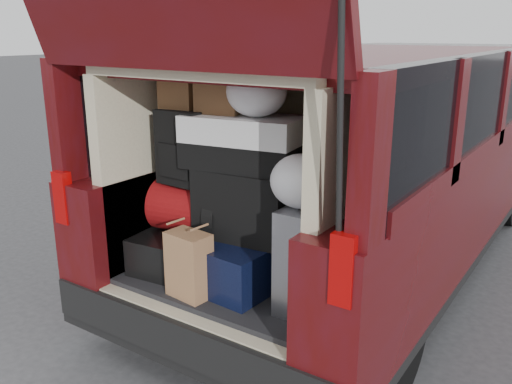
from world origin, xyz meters
TOP-DOWN VIEW (x-y plane):
  - ground at (0.00, 0.00)m, footprint 80.00×80.00m
  - minivan at (0.00, 1.86)m, footprint 1.90×5.35m
  - load_floor at (0.00, 0.28)m, footprint 1.24×1.05m
  - black_hardshell at (-0.41, 0.12)m, footprint 0.45×0.59m
  - navy_hardshell at (0.02, 0.16)m, footprint 0.54×0.64m
  - silver_roller at (0.49, 0.10)m, footprint 0.23×0.36m
  - kraft_bag at (-0.10, -0.15)m, footprint 0.25×0.17m
  - red_duffel at (-0.33, 0.16)m, footprint 0.51×0.38m
  - black_soft_case at (0.03, 0.20)m, footprint 0.56×0.37m
  - backpack at (-0.35, 0.13)m, footprint 0.30×0.19m
  - twotone_duffel at (0.00, 0.21)m, footprint 0.68×0.42m
  - grocery_sack_lower at (-0.41, 0.19)m, footprint 0.23×0.20m
  - grocery_sack_upper at (-0.15, 0.23)m, footprint 0.28×0.24m
  - plastic_bag_center at (0.09, 0.20)m, footprint 0.34×0.32m
  - plastic_bag_right at (0.44, 0.06)m, footprint 0.33×0.31m

SIDE VIEW (x-z plane):
  - ground at x=0.00m, z-range 0.00..0.00m
  - load_floor at x=0.00m, z-range 0.00..0.55m
  - black_hardshell at x=-0.41m, z-range 0.55..0.77m
  - navy_hardshell at x=0.02m, z-range 0.55..0.81m
  - kraft_bag at x=-0.10m, z-range 0.55..0.91m
  - silver_roller at x=0.49m, z-range 0.55..1.09m
  - minivan at x=0.00m, z-range -0.47..2.29m
  - red_duffel at x=-0.33m, z-range 0.77..1.08m
  - black_soft_case at x=0.03m, z-range 0.81..1.20m
  - plastic_bag_right at x=0.44m, z-range 1.09..1.36m
  - backpack at x=-0.35m, z-range 1.08..1.50m
  - twotone_duffel at x=0.00m, z-range 1.20..1.49m
  - grocery_sack_lower at x=-0.41m, z-range 1.50..1.69m
  - grocery_sack_upper at x=-0.15m, z-range 1.49..1.73m
  - plastic_bag_center at x=0.09m, z-range 1.49..1.74m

